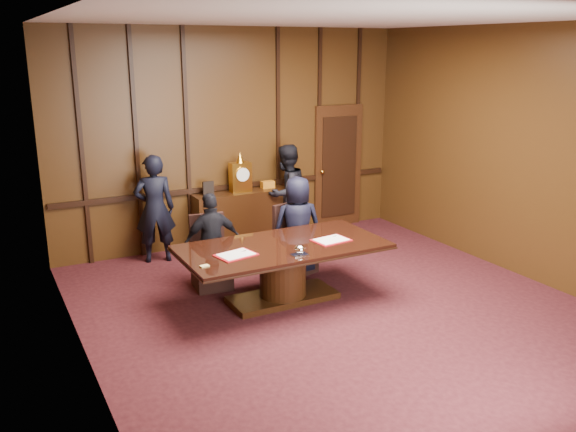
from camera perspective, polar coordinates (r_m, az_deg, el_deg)
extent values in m
plane|color=black|center=(7.56, 5.70, -9.44)|extent=(7.00, 7.00, 0.00)
plane|color=silver|center=(6.86, 6.52, 18.11)|extent=(7.00, 7.00, 0.00)
cube|color=black|center=(10.05, -5.10, 7.30)|extent=(6.00, 0.04, 3.50)
cube|color=black|center=(5.92, -18.87, 0.70)|extent=(0.04, 7.00, 3.50)
cube|color=black|center=(9.00, 22.27, 5.23)|extent=(0.04, 7.00, 3.50)
cube|color=black|center=(10.17, -4.93, 2.81)|extent=(5.90, 0.05, 0.08)
cube|color=black|center=(11.04, 4.70, 4.63)|extent=(0.95, 0.06, 2.20)
sphere|color=gold|center=(10.80, 3.23, 4.14)|extent=(0.08, 0.08, 0.08)
cube|color=black|center=(10.11, -4.40, -0.18)|extent=(1.60, 0.45, 0.90)
cube|color=black|center=(9.99, -8.04, -3.01)|extent=(0.12, 0.40, 0.06)
cube|color=black|center=(10.51, -0.85, -1.91)|extent=(0.12, 0.40, 0.06)
cube|color=gold|center=(9.94, -4.48, 3.65)|extent=(0.34, 0.18, 0.48)
cylinder|color=white|center=(9.84, -4.26, 3.88)|extent=(0.22, 0.03, 0.22)
cone|color=gold|center=(9.88, -4.52, 5.46)|extent=(0.14, 0.14, 0.16)
cube|color=black|center=(9.79, -7.47, 2.60)|extent=(0.18, 0.04, 0.22)
cube|color=#BF6C16|center=(10.20, -1.92, 2.96)|extent=(0.22, 0.12, 0.12)
cube|color=black|center=(7.99, -0.49, -7.62)|extent=(1.40, 0.60, 0.08)
cylinder|color=black|center=(7.86, -0.49, -5.27)|extent=(0.60, 0.60, 0.62)
cube|color=black|center=(7.75, -0.50, -3.06)|extent=(2.62, 1.32, 0.02)
cube|color=black|center=(7.74, -0.50, -2.92)|extent=(2.60, 1.30, 0.06)
cube|color=#B21018|center=(7.37, -4.89, -3.65)|extent=(0.52, 0.42, 0.01)
cube|color=white|center=(7.37, -4.89, -3.59)|extent=(0.45, 0.35, 0.01)
cube|color=#B21018|center=(7.91, 4.06, -2.28)|extent=(0.50, 0.38, 0.01)
cube|color=white|center=(7.91, 4.06, -2.21)|extent=(0.43, 0.33, 0.01)
cube|color=white|center=(7.36, 1.11, -3.64)|extent=(0.20, 0.14, 0.01)
ellipsoid|color=white|center=(7.34, 1.11, -3.21)|extent=(0.13, 0.13, 0.10)
cube|color=#D2BB66|center=(7.04, -7.81, -4.66)|extent=(0.11, 0.08, 0.01)
cube|color=black|center=(8.40, -7.13, -5.16)|extent=(0.53, 0.53, 0.46)
cube|color=black|center=(8.43, -7.61, -1.57)|extent=(0.48, 0.11, 0.55)
cylinder|color=black|center=(8.20, -7.92, -6.57)|extent=(0.04, 0.04, 0.23)
cylinder|color=black|center=(8.68, -6.34, -5.25)|extent=(0.04, 0.04, 0.23)
cube|color=black|center=(8.90, 0.73, -3.82)|extent=(0.58, 0.58, 0.46)
cube|color=black|center=(8.90, -0.18, -0.51)|extent=(0.48, 0.18, 0.55)
cylinder|color=black|center=(8.69, 0.19, -5.13)|extent=(0.04, 0.04, 0.23)
cylinder|color=black|center=(9.20, 1.23, -3.94)|extent=(0.04, 0.04, 0.23)
imported|color=black|center=(8.21, -7.11, -2.41)|extent=(0.79, 0.35, 1.34)
imported|color=black|center=(8.71, 0.89, -0.90)|extent=(0.79, 0.61, 1.43)
imported|color=black|center=(9.39, -12.36, 0.67)|extent=(0.67, 0.51, 1.66)
imported|color=black|center=(10.19, -0.17, 2.14)|extent=(0.98, 0.89, 1.64)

